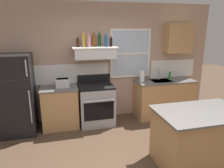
{
  "coord_description": "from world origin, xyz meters",
  "views": [
    {
      "loc": [
        -0.99,
        -2.52,
        2.15
      ],
      "look_at": [
        -0.05,
        1.2,
        1.1
      ],
      "focal_mm": 33.27,
      "sensor_mm": 36.0,
      "label": 1
    }
  ],
  "objects": [
    {
      "name": "bottle_dark_green_wine",
      "position": [
        -0.13,
        2.01,
        1.88
      ],
      "size": [
        0.07,
        0.07,
        0.32
      ],
      "color": "#143819",
      "rests_on": "range_hood_shelf"
    },
    {
      "name": "range_hood_shelf",
      "position": [
        -0.25,
        1.96,
        1.62
      ],
      "size": [
        0.96,
        0.52,
        0.24
      ],
      "color": "silver"
    },
    {
      "name": "refrigerator",
      "position": [
        -1.9,
        1.84,
        0.82
      ],
      "size": [
        0.7,
        0.72,
        1.64
      ],
      "color": "black",
      "rests_on": "ground_plane"
    },
    {
      "name": "counter_right_with_sink",
      "position": [
        1.45,
        1.9,
        0.46
      ],
      "size": [
        1.43,
        0.63,
        0.91
      ],
      "color": "tan",
      "rests_on": "ground_plane"
    },
    {
      "name": "bottle_amber_wine",
      "position": [
        -0.25,
        2.01,
        1.87
      ],
      "size": [
        0.07,
        0.07,
        0.31
      ],
      "color": "brown",
      "rests_on": "range_hood_shelf"
    },
    {
      "name": "bottle_champagne_gold_foil",
      "position": [
        -0.48,
        2.0,
        1.88
      ],
      "size": [
        0.08,
        0.08,
        0.33
      ],
      "color": "#B29333",
      "rests_on": "range_hood_shelf"
    },
    {
      "name": "stove_range",
      "position": [
        -0.25,
        1.86,
        0.46
      ],
      "size": [
        0.76,
        0.69,
        1.09
      ],
      "color": "#9EA0A5",
      "rests_on": "ground_plane"
    },
    {
      "name": "bottle_balsamic_dark",
      "position": [
        0.11,
        1.91,
        1.84
      ],
      "size": [
        0.06,
        0.06,
        0.23
      ],
      "color": "black",
      "rests_on": "range_hood_shelf"
    },
    {
      "name": "upper_cabinet_right",
      "position": [
        1.8,
        2.04,
        1.9
      ],
      "size": [
        0.64,
        0.32,
        0.7
      ],
      "color": "tan"
    },
    {
      "name": "bottle_brown_stout",
      "position": [
        -0.6,
        2.01,
        1.83
      ],
      "size": [
        0.06,
        0.06,
        0.21
      ],
      "color": "#381E0F",
      "rests_on": "range_hood_shelf"
    },
    {
      "name": "bottle_blue_liqueur",
      "position": [
        -0.01,
        1.91,
        1.87
      ],
      "size": [
        0.07,
        0.07,
        0.29
      ],
      "color": "#1E478C",
      "rests_on": "range_hood_shelf"
    },
    {
      "name": "toaster",
      "position": [
        -0.97,
        1.87,
        1.01
      ],
      "size": [
        0.3,
        0.2,
        0.19
      ],
      "color": "silver",
      "rests_on": "counter_left_of_stove"
    },
    {
      "name": "sink_faucet",
      "position": [
        1.35,
        2.0,
        1.08
      ],
      "size": [
        0.03,
        0.17,
        0.28
      ],
      "color": "silver",
      "rests_on": "counter_right_with_sink"
    },
    {
      "name": "dish_soap_bottle",
      "position": [
        1.63,
        2.0,
        1.0
      ],
      "size": [
        0.06,
        0.06,
        0.18
      ],
      "primitive_type": "cylinder",
      "color": "#268C3F",
      "rests_on": "counter_right_with_sink"
    },
    {
      "name": "kitchen_island",
      "position": [
        1.08,
        0.0,
        0.46
      ],
      "size": [
        1.4,
        0.9,
        0.91
      ],
      "color": "tan",
      "rests_on": "ground_plane"
    },
    {
      "name": "paper_towel_roll",
      "position": [
        0.86,
        1.9,
        1.04
      ],
      "size": [
        0.11,
        0.11,
        0.27
      ],
      "primitive_type": "cylinder",
      "color": "white",
      "rests_on": "counter_right_with_sink"
    },
    {
      "name": "counter_left_of_stove",
      "position": [
        -1.05,
        1.9,
        0.46
      ],
      "size": [
        0.79,
        0.63,
        0.91
      ],
      "color": "tan",
      "rests_on": "ground_plane"
    },
    {
      "name": "back_wall",
      "position": [
        0.03,
        2.23,
        1.35
      ],
      "size": [
        5.4,
        0.11,
        2.7
      ],
      "color": "tan",
      "rests_on": "ground_plane"
    },
    {
      "name": "bottle_rose_pink",
      "position": [
        -0.37,
        1.92,
        1.86
      ],
      "size": [
        0.07,
        0.07,
        0.28
      ],
      "color": "#C67F84",
      "rests_on": "range_hood_shelf"
    }
  ]
}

